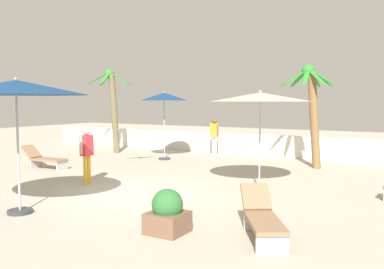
% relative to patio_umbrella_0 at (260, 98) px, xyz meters
% --- Properties ---
extents(ground_plane, '(56.00, 56.00, 0.00)m').
position_rel_patio_umbrella_0_xyz_m(ground_plane, '(-2.66, -2.57, -2.60)').
color(ground_plane, '#B2A893').
extents(boundary_wall, '(25.20, 0.30, 0.98)m').
position_rel_patio_umbrella_0_xyz_m(boundary_wall, '(-2.66, 6.89, -2.11)').
color(boundary_wall, silver).
rests_on(boundary_wall, ground_plane).
extents(patio_umbrella_0, '(2.89, 2.89, 2.82)m').
position_rel_patio_umbrella_0_xyz_m(patio_umbrella_0, '(0.00, 0.00, 0.00)').
color(patio_umbrella_0, '#333338').
rests_on(patio_umbrella_0, ground_plane).
extents(patio_umbrella_1, '(3.13, 3.13, 3.03)m').
position_rel_patio_umbrella_0_xyz_m(patio_umbrella_1, '(-3.67, -5.22, 0.18)').
color(patio_umbrella_1, '#333338').
rests_on(patio_umbrella_1, ground_plane).
extents(patio_umbrella_2, '(2.00, 2.00, 2.93)m').
position_rel_patio_umbrella_0_xyz_m(patio_umbrella_2, '(-5.68, 3.58, 0.06)').
color(patio_umbrella_2, '#333338').
rests_on(patio_umbrella_2, ground_plane).
extents(palm_tree_0, '(2.30, 2.26, 4.09)m').
position_rel_patio_umbrella_0_xyz_m(palm_tree_0, '(-9.30, 4.47, -0.04)').
color(palm_tree_0, brown).
rests_on(palm_tree_0, ground_plane).
extents(palm_tree_1, '(2.16, 2.16, 3.88)m').
position_rel_patio_umbrella_0_xyz_m(palm_tree_1, '(0.32, 4.54, -0.11)').
color(palm_tree_1, brown).
rests_on(palm_tree_1, ground_plane).
extents(lounge_chair_1, '(1.91, 0.65, 0.84)m').
position_rel_patio_umbrella_0_xyz_m(lounge_chair_1, '(-8.23, -0.66, -2.21)').
color(lounge_chair_1, '#B7B7BC').
rests_on(lounge_chair_1, ground_plane).
extents(lounge_chair_2, '(1.45, 1.89, 0.84)m').
position_rel_patio_umbrella_0_xyz_m(lounge_chair_2, '(1.60, -4.06, -2.20)').
color(lounge_chair_2, '#B7B7BC').
rests_on(lounge_chair_2, ground_plane).
extents(guest_0, '(0.52, 0.37, 1.74)m').
position_rel_patio_umbrella_0_xyz_m(guest_0, '(-4.36, 5.73, -1.54)').
color(guest_0, silver).
rests_on(guest_0, ground_plane).
extents(guest_1, '(0.27, 0.56, 1.72)m').
position_rel_patio_umbrella_0_xyz_m(guest_1, '(-4.75, -2.01, -1.55)').
color(guest_1, gold).
rests_on(guest_1, ground_plane).
extents(planter, '(0.70, 0.70, 0.85)m').
position_rel_patio_umbrella_0_xyz_m(planter, '(-0.05, -4.73, -2.21)').
color(planter, brown).
rests_on(planter, ground_plane).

